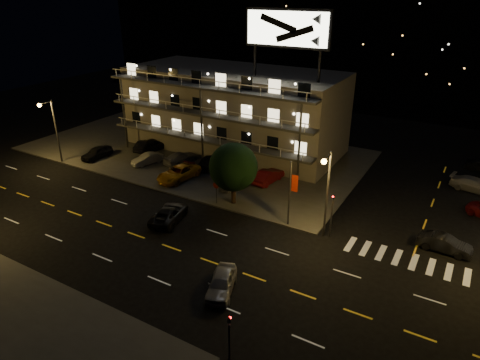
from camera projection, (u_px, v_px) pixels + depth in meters
The scene contains 25 objects.
ground at pixel (191, 255), 35.40m from camera, with size 140.00×140.00×0.00m, color black.
curb_nw at pixel (194, 150), 57.49m from camera, with size 44.00×24.00×0.15m, color #3B3B38.
motel at pixel (235, 110), 56.50m from camera, with size 28.00×13.80×18.10m.
hill_backdrop at pixel (364, 32), 87.40m from camera, with size 120.00×25.00×24.00m.
streetlight_nw at pixel (53, 125), 51.46m from camera, with size 0.44×1.92×8.00m.
streetlight_nc at pixel (326, 187), 35.69m from camera, with size 0.44×1.92×8.00m.
signal_nw at pixel (332, 211), 36.90m from camera, with size 0.20×0.27×4.60m.
signal_sw at pixel (229, 339), 23.53m from camera, with size 0.20×0.27×4.60m.
banner_north at pixel (290, 192), 38.25m from camera, with size 0.83×0.16×6.40m.
stop_sign at pixel (216, 189), 42.80m from camera, with size 0.91×0.11×2.61m.
tree at pixel (233, 168), 42.05m from camera, with size 5.03×4.84×6.33m.
lot_car_0 at pixel (97, 152), 54.51m from camera, with size 1.73×4.30×1.47m, color black.
lot_car_1 at pixel (147, 159), 52.70m from camera, with size 1.38×3.96×1.30m, color gray.
lot_car_2 at pixel (179, 173), 48.48m from camera, with size 2.53×5.49×1.52m, color orange.
lot_car_3 at pixel (180, 173), 48.74m from camera, with size 1.82×4.47×1.30m, color #600D10.
lot_car_4 at pixel (233, 181), 46.70m from camera, with size 1.55×3.86×1.32m, color gray.
lot_car_5 at pixel (145, 145), 57.19m from camera, with size 1.43×4.11×1.35m, color black.
lot_car_6 at pixel (154, 144), 57.40m from camera, with size 2.32×5.03×1.40m, color black.
lot_car_7 at pixel (181, 158), 53.04m from camera, with size 1.92×4.72×1.37m, color gray.
lot_car_8 at pixel (209, 161), 51.83m from camera, with size 1.77×4.40×1.50m, color black.
lot_car_9 at pixel (268, 176), 47.76m from camera, with size 1.58×4.53×1.49m, color #600D10.
side_car_0 at pixel (445, 244), 35.59m from camera, with size 1.50×4.30×1.42m, color black.
side_car_2 at pixel (475, 185), 46.02m from camera, with size 2.04×5.03×1.46m, color gray.
road_car_east at pixel (222, 283), 30.88m from camera, with size 1.74×4.31×1.47m, color gray.
road_car_west at pixel (169, 214), 40.24m from camera, with size 2.32×5.03×1.40m, color black.
Camera 1 is at (18.44, -23.55, 20.33)m, focal length 32.00 mm.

